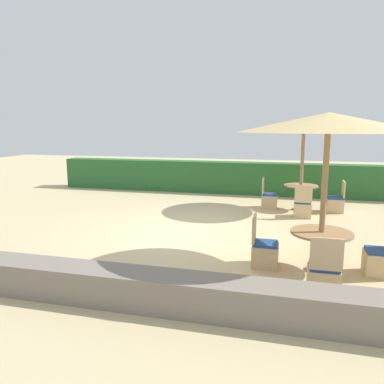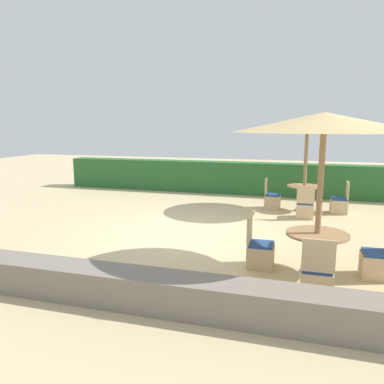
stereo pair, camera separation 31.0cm
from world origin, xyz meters
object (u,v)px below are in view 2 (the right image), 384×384
(patio_chair_back_right_east, at_px, (339,204))
(patio_chair_front_right_west, at_px, (260,253))
(round_table_back_right, at_px, (304,192))
(patio_chair_front_right_east, at_px, (377,262))
(patio_chair_back_right_south, at_px, (305,209))
(patio_chair_back_right_west, at_px, (272,200))
(parasol_back_right, at_px, (307,127))
(parasol_front_right, at_px, (324,123))
(round_table_front_right, at_px, (317,242))
(patio_chair_front_right_south, at_px, (316,279))

(patio_chair_back_right_east, relative_size, patio_chair_front_right_west, 1.00)
(round_table_back_right, height_order, patio_chair_front_right_east, patio_chair_front_right_east)
(patio_chair_front_right_east, bearing_deg, patio_chair_front_right_west, 92.23)
(patio_chair_front_right_east, bearing_deg, patio_chair_back_right_south, 16.20)
(patio_chair_back_right_east, distance_m, patio_chair_front_right_east, 4.81)
(patio_chair_back_right_west, height_order, patio_chair_front_right_west, same)
(parasol_back_right, distance_m, patio_chair_front_right_west, 5.45)
(parasol_front_right, bearing_deg, patio_chair_front_right_east, 3.05)
(parasol_back_right, relative_size, patio_chair_back_right_east, 2.88)
(patio_chair_back_right_west, bearing_deg, patio_chair_front_right_east, 23.25)
(patio_chair_back_right_east, bearing_deg, round_table_front_right, 170.77)
(parasol_front_right, distance_m, patio_chair_front_right_east, 2.49)
(patio_chair_back_right_west, xyz_separation_m, round_table_front_right, (1.13, -4.94, 0.29))
(parasol_back_right, xyz_separation_m, round_table_front_right, (0.21, -4.91, -1.90))
(round_table_back_right, xyz_separation_m, parasol_front_right, (0.21, -4.91, 1.97))
(patio_chair_back_right_south, height_order, patio_chair_front_right_west, same)
(patio_chair_back_right_south, bearing_deg, patio_chair_back_right_east, 42.71)
(patio_chair_back_right_east, xyz_separation_m, patio_chair_front_right_south, (-0.81, -5.81, 0.00))
(patio_chair_back_right_west, height_order, parasol_front_right, parasol_front_right)
(patio_chair_back_right_south, bearing_deg, patio_chair_front_right_west, -101.17)
(patio_chair_front_right_west, bearing_deg, round_table_back_right, 171.33)
(patio_chair_back_right_south, xyz_separation_m, parasol_front_right, (0.17, -3.97, 2.29))
(patio_chair_back_right_west, distance_m, patio_chair_front_right_west, 4.97)
(parasol_back_right, xyz_separation_m, patio_chair_front_right_south, (0.19, -5.86, -2.20))
(patio_chair_back_right_east, bearing_deg, patio_chair_front_right_west, 160.29)
(patio_chair_back_right_west, height_order, patio_chair_front_right_east, same)
(round_table_back_right, height_order, patio_chair_back_right_west, patio_chair_back_right_west)
(patio_chair_back_right_south, relative_size, patio_chair_back_right_east, 1.00)
(patio_chair_back_right_west, distance_m, patio_chair_back_right_south, 1.37)
(round_table_front_right, xyz_separation_m, patio_chair_front_right_south, (-0.02, -0.95, -0.29))
(patio_chair_front_right_south, bearing_deg, patio_chair_back_right_south, 91.74)
(patio_chair_front_right_west, relative_size, patio_chair_front_right_south, 1.00)
(patio_chair_front_right_west, bearing_deg, round_table_front_right, 91.39)
(patio_chair_back_right_south, xyz_separation_m, patio_chair_front_right_west, (-0.79, -3.99, 0.00))
(round_table_front_right, distance_m, patio_chair_front_right_west, 1.00)
(round_table_front_right, distance_m, patio_chair_front_right_east, 1.01)
(patio_chair_back_right_south, xyz_separation_m, patio_chair_front_right_south, (0.15, -4.92, 0.00))
(parasol_back_right, relative_size, patio_chair_front_right_south, 2.88)
(patio_chair_front_right_west, bearing_deg, patio_chair_back_right_west, -177.99)
(parasol_back_right, relative_size, parasol_front_right, 0.90)
(patio_chair_front_right_east, bearing_deg, parasol_front_right, 93.05)
(parasol_back_right, bearing_deg, parasol_front_right, -87.57)
(parasol_front_right, distance_m, patio_chair_front_right_south, 2.48)
(patio_chair_front_right_east, bearing_deg, round_table_back_right, 13.61)
(patio_chair_back_right_east, distance_m, parasol_front_right, 5.43)
(parasol_back_right, xyz_separation_m, patio_chair_back_right_south, (0.04, -0.94, -2.20))
(round_table_back_right, relative_size, patio_chair_back_right_west, 1.07)
(patio_chair_front_right_south, bearing_deg, patio_chair_back_right_west, 100.68)
(patio_chair_back_right_west, bearing_deg, parasol_front_right, 12.92)
(patio_chair_front_right_east, xyz_separation_m, patio_chair_front_right_south, (-0.99, -1.01, 0.00))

